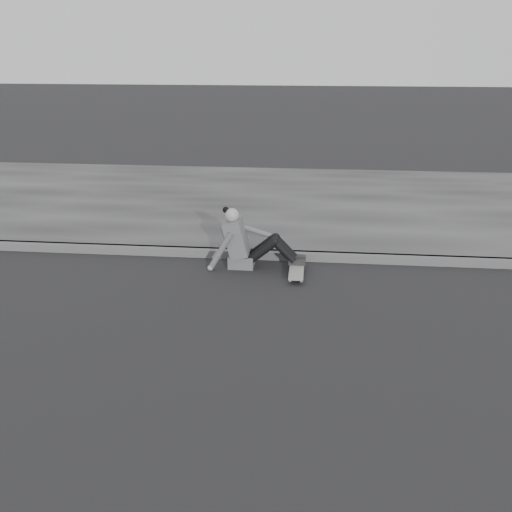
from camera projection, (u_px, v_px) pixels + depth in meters
The scene contains 5 objects.
ground at pixel (339, 348), 6.03m from camera, with size 80.00×80.00×0.00m, color black.
curb at pixel (333, 257), 8.41m from camera, with size 24.00×0.16×0.12m, color #505050.
sidewalk at pixel (330, 203), 11.22m from camera, with size 24.00×6.00×0.12m, color #383838.
skateboard at pixel (297, 270), 7.90m from camera, with size 0.20×0.78×0.09m.
seated_woman at pixel (246, 243), 8.10m from camera, with size 1.38×0.46×0.88m.
Camera 1 is at (-0.34, -5.37, 3.02)m, focal length 40.00 mm.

